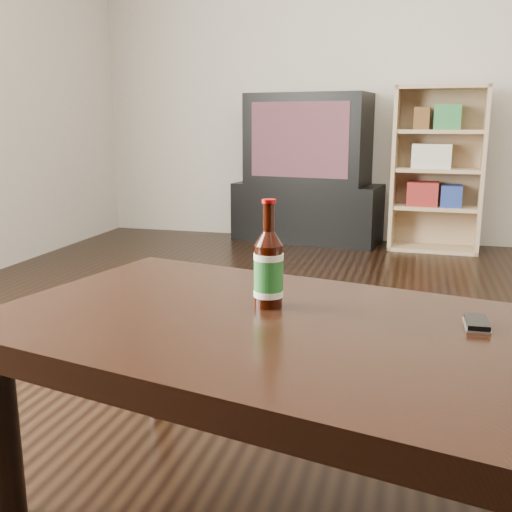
% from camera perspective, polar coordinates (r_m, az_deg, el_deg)
% --- Properties ---
extents(floor, '(5.00, 6.00, 0.01)m').
position_cam_1_polar(floor, '(1.89, 13.93, -16.50)').
color(floor, black).
rests_on(floor, ground).
extents(wall_back, '(5.00, 0.02, 2.70)m').
position_cam_1_polar(wall_back, '(4.69, 15.83, 17.69)').
color(wall_back, beige).
rests_on(wall_back, ground).
extents(tv_stand, '(1.17, 0.70, 0.44)m').
position_cam_1_polar(tv_stand, '(4.69, 5.12, 4.26)').
color(tv_stand, black).
rests_on(tv_stand, floor).
extents(tv, '(0.96, 0.68, 0.67)m').
position_cam_1_polar(tv, '(4.64, 5.25, 11.05)').
color(tv, black).
rests_on(tv, tv_stand).
extents(bookshelf, '(0.63, 0.31, 1.15)m').
position_cam_1_polar(bookshelf, '(4.44, 16.82, 8.18)').
color(bookshelf, tan).
rests_on(bookshelf, floor).
extents(coffee_table, '(1.42, 1.02, 0.48)m').
position_cam_1_polar(coffee_table, '(1.32, 2.55, -8.92)').
color(coffee_table, black).
rests_on(coffee_table, floor).
extents(beer_bottle, '(0.09, 0.09, 0.25)m').
position_cam_1_polar(beer_bottle, '(1.38, 1.20, -1.30)').
color(beer_bottle, black).
rests_on(beer_bottle, coffee_table).
extents(phone, '(0.05, 0.09, 0.02)m').
position_cam_1_polar(phone, '(1.35, 20.27, -6.06)').
color(phone, silver).
rests_on(phone, coffee_table).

